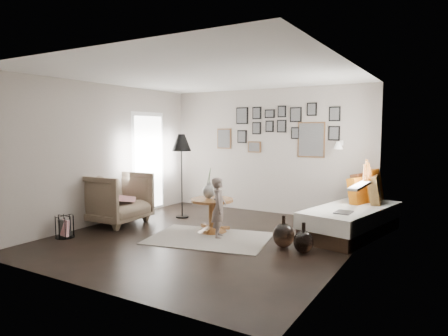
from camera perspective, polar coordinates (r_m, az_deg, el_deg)
The scene contains 23 objects.
ground at distance 6.58m, azimuth -2.62°, elevation -9.92°, with size 4.80×4.80×0.00m, color black.
wall_back at distance 8.47m, azimuth 6.23°, elevation 2.42°, with size 4.50×4.50×0.00m, color #9F958B.
wall_front at distance 4.55m, azimuth -19.39°, elevation -0.47°, with size 4.50×4.50×0.00m, color #9F958B.
wall_left at distance 7.82m, azimuth -16.63°, elevation 1.97°, with size 4.80×4.80×0.00m, color #9F958B.
wall_right at distance 5.47m, azimuth 17.49°, elevation 0.54°, with size 4.80×4.80×0.00m, color #9F958B.
ceiling at distance 6.40m, azimuth -2.72°, elevation 13.13°, with size 4.80×4.80×0.00m, color white.
door_left at distance 8.69m, azimuth -10.73°, elevation 0.78°, with size 0.00×2.14×2.14m.
window_right at distance 6.83m, azimuth 19.32°, elevation -1.68°, with size 0.15×1.32×1.30m.
gallery_wall at distance 8.33m, azimuth 8.02°, elevation 5.40°, with size 2.74×0.03×1.08m.
wall_sconce at distance 7.70m, azimuth 16.02°, elevation 3.15°, with size 0.18×0.36×0.16m.
rug at distance 6.53m, azimuth -2.15°, elevation -9.99°, with size 1.88×1.32×0.01m, color beige.
pedestal_table at distance 6.87m, azimuth -1.71°, elevation -6.97°, with size 0.73×0.73×0.58m.
vase at distance 6.84m, azimuth -2.20°, elevation -3.02°, with size 0.21×0.21×0.52m.
candles at distance 6.73m, azimuth -0.93°, elevation -3.41°, with size 0.13×0.13×0.27m.
daybed at distance 7.07m, azimuth 17.93°, elevation -6.45°, with size 1.33×2.25×1.04m.
magazine_on_daybed at distance 6.41m, azimuth 16.70°, elevation -6.08°, with size 0.23×0.32×0.02m, color black.
armchair at distance 7.71m, azimuth -15.20°, elevation -4.18°, with size 1.02×1.05×0.96m, color brown.
armchair_cushion at distance 7.72m, azimuth -14.78°, elevation -4.15°, with size 0.43×0.43×0.11m, color white.
floor_lamp at distance 7.91m, azimuth -6.10°, elevation 3.18°, with size 0.39×0.39×1.66m.
magazine_basket at distance 7.05m, azimuth -21.81°, elevation -7.79°, with size 0.29×0.29×0.36m.
demijohn_large at distance 6.07m, azimuth 8.49°, elevation -9.47°, with size 0.32×0.32×0.48m.
demijohn_small at distance 5.85m, azimuth 11.27°, elevation -10.30°, with size 0.28×0.28×0.44m.
child at distance 6.48m, azimuth -0.74°, elevation -5.69°, with size 0.36×0.24×0.98m, color #61524D.
Camera 1 is at (3.46, -5.32, 1.75)m, focal length 32.00 mm.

